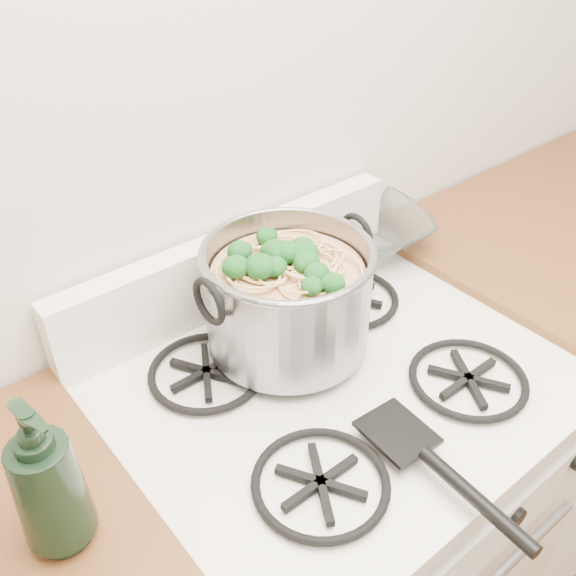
# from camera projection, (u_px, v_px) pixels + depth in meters

# --- Properties ---
(gas_range) EXTENTS (0.76, 0.66, 0.92)m
(gas_range) POSITION_uv_depth(u_px,v_px,m) (328.00, 536.00, 1.39)
(gas_range) COLOR white
(gas_range) RESTS_ON ground
(counter_right) EXTENTS (1.00, 0.65, 0.92)m
(counter_right) POSITION_uv_depth(u_px,v_px,m) (556.00, 355.00, 1.83)
(counter_right) COLOR silver
(counter_right) RESTS_ON ground
(stock_pot) EXTENTS (0.33, 0.30, 0.20)m
(stock_pot) POSITION_uv_depth(u_px,v_px,m) (288.00, 297.00, 1.11)
(stock_pot) COLOR gray
(stock_pot) RESTS_ON gas_range
(spatula) EXTENTS (0.31, 0.33, 0.02)m
(spatula) POSITION_uv_depth(u_px,v_px,m) (398.00, 429.00, 0.98)
(spatula) COLOR black
(spatula) RESTS_ON gas_range
(glass_bowl) EXTENTS (0.14, 0.14, 0.03)m
(glass_bowl) POSITION_uv_depth(u_px,v_px,m) (362.00, 236.00, 1.44)
(glass_bowl) COLOR white
(glass_bowl) RESTS_ON gas_range
(bottle) EXTENTS (0.11, 0.11, 0.24)m
(bottle) POSITION_uv_depth(u_px,v_px,m) (45.00, 477.00, 0.78)
(bottle) COLOR black
(bottle) RESTS_ON counter_left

